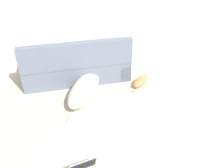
% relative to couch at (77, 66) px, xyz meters
% --- Properties ---
extents(couch, '(2.00, 0.90, 0.87)m').
position_rel_couch_xyz_m(couch, '(0.00, 0.00, 0.00)').
color(couch, slate).
rests_on(couch, ground_plane).
extents(dog, '(0.84, 1.48, 0.30)m').
position_rel_couch_xyz_m(dog, '(0.11, -0.57, -0.13)').
color(dog, beige).
rests_on(dog, ground_plane).
extents(cat, '(0.45, 0.46, 0.14)m').
position_rel_couch_xyz_m(cat, '(1.15, -0.44, -0.20)').
color(cat, '#BC7A47').
rests_on(cat, ground_plane).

